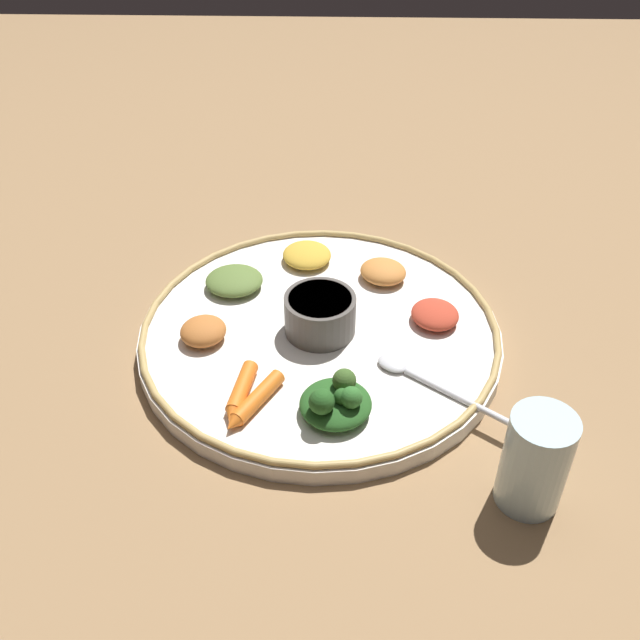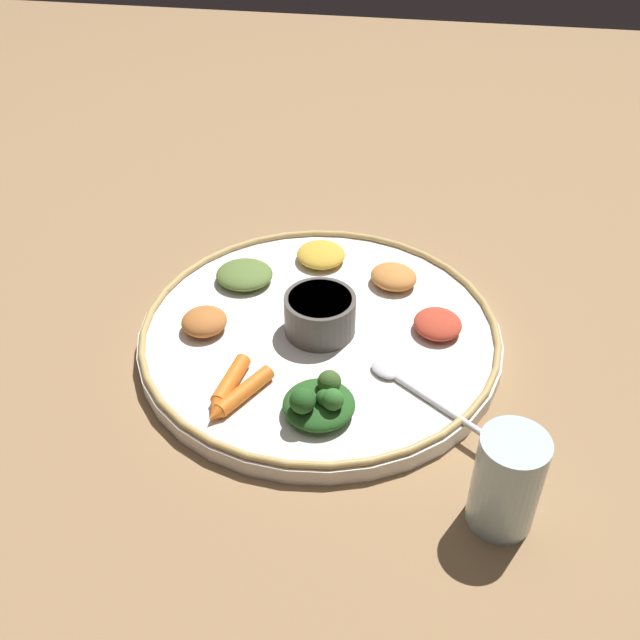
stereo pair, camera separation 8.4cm
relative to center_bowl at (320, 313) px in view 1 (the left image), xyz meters
name	(u,v)px [view 1 (the left image)]	position (x,y,z in m)	size (l,w,h in m)	color
ground_plane	(320,343)	(0.00, 0.00, -0.04)	(2.40, 2.40, 0.00)	olive
platter	(320,337)	(0.00, 0.00, -0.03)	(0.41, 0.41, 0.02)	white
platter_rim	(320,328)	(0.00, 0.00, -0.02)	(0.41, 0.41, 0.01)	tan
center_bowl	(320,313)	(0.00, 0.00, 0.00)	(0.08, 0.08, 0.05)	#4C4742
spoon	(427,381)	(-0.11, 0.08, -0.02)	(0.15, 0.12, 0.01)	silver
greens_pile	(336,401)	(-0.02, 0.13, -0.01)	(0.10, 0.10, 0.04)	#23511E
carrot_near_spoon	(241,392)	(0.08, 0.11, -0.02)	(0.03, 0.08, 0.02)	orange
carrot_outer	(255,401)	(0.06, 0.12, -0.02)	(0.06, 0.08, 0.02)	orange
mound_squash	(383,272)	(-0.08, -0.10, -0.01)	(0.06, 0.05, 0.02)	#C67A38
mound_berbere_red	(435,314)	(-0.13, -0.02, -0.01)	(0.06, 0.05, 0.02)	#B73D28
mound_chickpea	(203,331)	(0.13, 0.02, -0.01)	(0.05, 0.05, 0.02)	#B2662D
mound_lentil_yellow	(307,255)	(0.02, -0.14, -0.02)	(0.06, 0.06, 0.02)	gold
mound_collards	(234,281)	(0.11, -0.08, -0.01)	(0.07, 0.07, 0.02)	#567033
drinking_glass	(534,466)	(-0.20, 0.21, 0.00)	(0.06, 0.06, 0.10)	silver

